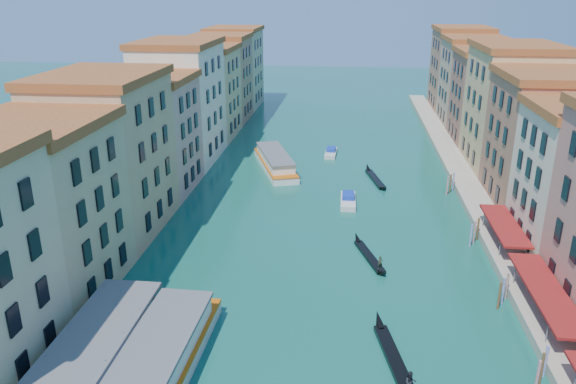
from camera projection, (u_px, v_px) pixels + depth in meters
The scene contains 14 objects.
left_bank_palazzos at pixel (170, 114), 92.75m from camera, with size 12.80×128.40×21.00m.
right_bank_palazzos at pixel (520, 121), 87.30m from camera, with size 12.80×128.40×21.00m.
quay at pixel (461, 176), 91.30m from camera, with size 4.00×140.00×1.00m, color #A49A84.
restaurant_awnings at pixel (549, 294), 51.23m from camera, with size 3.20×44.55×3.12m.
vaporetto_stop at pixel (99, 354), 45.40m from camera, with size 5.40×16.40×3.65m.
mooring_poles_right at pixel (496, 278), 57.53m from camera, with size 1.44×54.24×3.20m.
mooring_poles_left at pixel (70, 354), 45.70m from camera, with size 0.24×8.24×3.20m.
vaporetto_near at pixel (152, 372), 43.24m from camera, with size 5.74×22.76×3.37m.
vaporetto_far at pixel (275, 161), 96.32m from camera, with size 9.98×18.99×2.77m.
gondola_fore at pixel (369, 255), 64.50m from camera, with size 4.05×10.37×2.13m.
gondola_right at pixel (396, 360), 46.18m from camera, with size 3.56×12.74×2.56m.
gondola_far at pixel (375, 178), 90.68m from camera, with size 3.51×11.78×1.69m.
motorboat_mid at pixel (348, 200), 80.87m from camera, with size 2.18×6.70×1.38m.
motorboat_far at pixel (331, 152), 104.25m from camera, with size 2.20×6.24×1.28m.
Camera 1 is at (3.39, -24.20, 29.41)m, focal length 35.00 mm.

